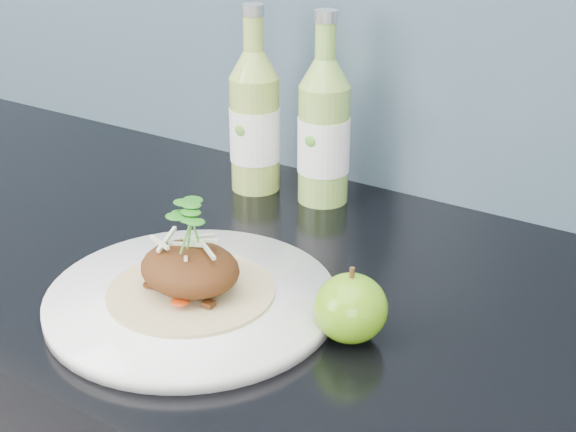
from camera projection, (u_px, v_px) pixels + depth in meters
name	position (u px, v px, depth m)	size (l,w,h in m)	color
dinner_plate	(192.00, 299.00, 0.83)	(0.35, 0.35, 0.02)	white
pork_taco	(190.00, 267.00, 0.81)	(0.17, 0.17, 0.10)	tan
green_apple	(351.00, 308.00, 0.76)	(0.09, 0.09, 0.08)	#3E7F0D
cider_bottle_left	(255.00, 122.00, 1.08)	(0.09, 0.09, 0.25)	#96B049
cider_bottle_right	(324.00, 132.00, 1.04)	(0.07, 0.07, 0.25)	#84AF49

